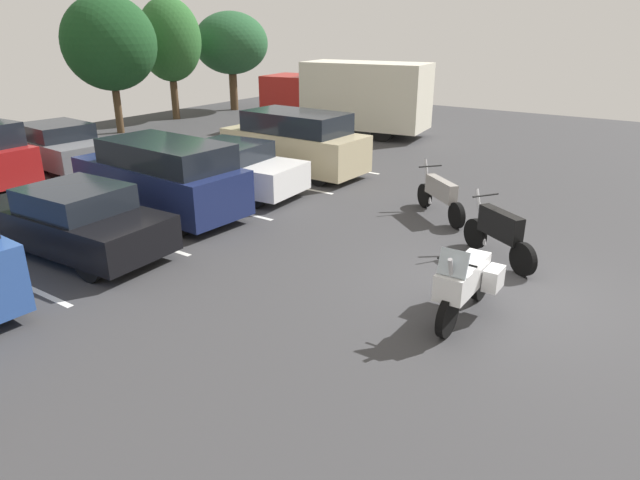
{
  "coord_description": "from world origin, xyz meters",
  "views": [
    {
      "loc": [
        -9.3,
        -2.45,
        4.47
      ],
      "look_at": [
        -1.77,
        2.72,
        0.9
      ],
      "focal_mm": 31.2,
      "sensor_mm": 36.0,
      "label": 1
    }
  ],
  "objects_px": {
    "car_black": "(73,220)",
    "box_truck": "(348,97)",
    "car_far_grey": "(54,146)",
    "motorcycle_third": "(499,233)",
    "car_navy": "(161,177)",
    "car_white": "(228,168)",
    "motorcycle_touring": "(465,282)",
    "motorcycle_second": "(440,195)",
    "car_champagne": "(295,143)"
  },
  "relations": [
    {
      "from": "car_black",
      "to": "box_truck",
      "type": "distance_m",
      "value": 14.86
    },
    {
      "from": "car_far_grey",
      "to": "car_black",
      "type": "bearing_deg",
      "value": -119.06
    },
    {
      "from": "motorcycle_third",
      "to": "car_navy",
      "type": "relative_size",
      "value": 0.38
    },
    {
      "from": "motorcycle_third",
      "to": "car_white",
      "type": "relative_size",
      "value": 0.41
    },
    {
      "from": "car_black",
      "to": "box_truck",
      "type": "bearing_deg",
      "value": 9.47
    },
    {
      "from": "car_navy",
      "to": "box_truck",
      "type": "distance_m",
      "value": 12.1
    },
    {
      "from": "motorcycle_touring",
      "to": "car_black",
      "type": "distance_m",
      "value": 7.9
    },
    {
      "from": "car_black",
      "to": "car_far_grey",
      "type": "bearing_deg",
      "value": 60.94
    },
    {
      "from": "car_navy",
      "to": "box_truck",
      "type": "bearing_deg",
      "value": 9.56
    },
    {
      "from": "car_far_grey",
      "to": "box_truck",
      "type": "height_order",
      "value": "box_truck"
    },
    {
      "from": "box_truck",
      "to": "car_far_grey",
      "type": "bearing_deg",
      "value": 155.48
    },
    {
      "from": "car_white",
      "to": "car_far_grey",
      "type": "height_order",
      "value": "car_far_grey"
    },
    {
      "from": "motorcycle_second",
      "to": "car_black",
      "type": "bearing_deg",
      "value": 140.32
    },
    {
      "from": "car_black",
      "to": "car_champagne",
      "type": "height_order",
      "value": "car_champagne"
    },
    {
      "from": "car_white",
      "to": "motorcycle_third",
      "type": "bearing_deg",
      "value": -94.0
    },
    {
      "from": "motorcycle_third",
      "to": "car_champagne",
      "type": "xyz_separation_m",
      "value": [
        3.39,
        7.61,
        0.37
      ]
    },
    {
      "from": "motorcycle_second",
      "to": "car_navy",
      "type": "bearing_deg",
      "value": 122.75
    },
    {
      "from": "car_navy",
      "to": "car_black",
      "type": "bearing_deg",
      "value": -170.9
    },
    {
      "from": "car_white",
      "to": "car_champagne",
      "type": "height_order",
      "value": "car_champagne"
    },
    {
      "from": "car_navy",
      "to": "car_champagne",
      "type": "xyz_separation_m",
      "value": [
        5.18,
        -0.2,
        0.02
      ]
    },
    {
      "from": "box_truck",
      "to": "car_white",
      "type": "bearing_deg",
      "value": -168.1
    },
    {
      "from": "car_black",
      "to": "car_navy",
      "type": "height_order",
      "value": "car_navy"
    },
    {
      "from": "motorcycle_touring",
      "to": "car_champagne",
      "type": "height_order",
      "value": "car_champagne"
    },
    {
      "from": "car_champagne",
      "to": "car_far_grey",
      "type": "relative_size",
      "value": 0.95
    },
    {
      "from": "motorcycle_touring",
      "to": "motorcycle_third",
      "type": "height_order",
      "value": "motorcycle_touring"
    },
    {
      "from": "motorcycle_third",
      "to": "car_navy",
      "type": "bearing_deg",
      "value": 102.9
    },
    {
      "from": "box_truck",
      "to": "car_navy",
      "type": "bearing_deg",
      "value": -170.44
    },
    {
      "from": "car_navy",
      "to": "motorcycle_second",
      "type": "bearing_deg",
      "value": -57.25
    },
    {
      "from": "car_champagne",
      "to": "motorcycle_touring",
      "type": "bearing_deg",
      "value": -127.38
    },
    {
      "from": "motorcycle_second",
      "to": "motorcycle_touring",
      "type": "bearing_deg",
      "value": -152.69
    },
    {
      "from": "car_far_grey",
      "to": "car_navy",
      "type": "bearing_deg",
      "value": -100.98
    },
    {
      "from": "motorcycle_touring",
      "to": "car_white",
      "type": "relative_size",
      "value": 0.48
    },
    {
      "from": "car_champagne",
      "to": "car_far_grey",
      "type": "height_order",
      "value": "car_champagne"
    },
    {
      "from": "motorcycle_touring",
      "to": "car_white",
      "type": "xyz_separation_m",
      "value": [
        3.2,
        8.1,
        0.05
      ]
    },
    {
      "from": "car_far_grey",
      "to": "motorcycle_third",
      "type": "bearing_deg",
      "value": -88.19
    },
    {
      "from": "car_black",
      "to": "car_champagne",
      "type": "xyz_separation_m",
      "value": [
        7.9,
        0.24,
        0.27
      ]
    },
    {
      "from": "car_black",
      "to": "box_truck",
      "type": "relative_size",
      "value": 0.61
    },
    {
      "from": "car_navy",
      "to": "car_champagne",
      "type": "height_order",
      "value": "car_champagne"
    },
    {
      "from": "motorcycle_touring",
      "to": "box_truck",
      "type": "height_order",
      "value": "box_truck"
    },
    {
      "from": "motorcycle_second",
      "to": "car_far_grey",
      "type": "height_order",
      "value": "car_far_grey"
    },
    {
      "from": "motorcycle_second",
      "to": "car_navy",
      "type": "distance_m",
      "value": 6.86
    },
    {
      "from": "car_white",
      "to": "car_far_grey",
      "type": "distance_m",
      "value": 6.92
    },
    {
      "from": "motorcycle_touring",
      "to": "car_far_grey",
      "type": "xyz_separation_m",
      "value": [
        2.19,
        14.95,
        0.06
      ]
    },
    {
      "from": "motorcycle_second",
      "to": "car_champagne",
      "type": "distance_m",
      "value": 5.77
    },
    {
      "from": "car_white",
      "to": "car_champagne",
      "type": "bearing_deg",
      "value": -3.75
    },
    {
      "from": "car_champagne",
      "to": "car_far_grey",
      "type": "xyz_separation_m",
      "value": [
        -3.86,
        7.03,
        -0.26
      ]
    },
    {
      "from": "motorcycle_third",
      "to": "box_truck",
      "type": "relative_size",
      "value": 0.25
    },
    {
      "from": "motorcycle_third",
      "to": "car_champagne",
      "type": "bearing_deg",
      "value": 65.96
    },
    {
      "from": "motorcycle_touring",
      "to": "car_black",
      "type": "relative_size",
      "value": 0.48
    },
    {
      "from": "motorcycle_second",
      "to": "car_white",
      "type": "relative_size",
      "value": 0.41
    }
  ]
}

